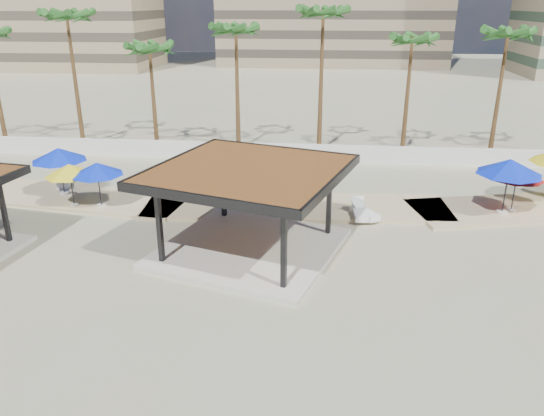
{
  "coord_description": "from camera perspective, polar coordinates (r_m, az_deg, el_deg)",
  "views": [
    {
      "loc": [
        3.36,
        -19.26,
        10.25
      ],
      "look_at": [
        1.08,
        3.34,
        1.4
      ],
      "focal_mm": 35.0,
      "sensor_mm": 36.0,
      "label": 1
    }
  ],
  "objects": [
    {
      "name": "palm_c",
      "position": [
        39.49,
        -13.02,
        15.99
      ],
      "size": [
        3.0,
        3.0,
        8.05
      ],
      "color": "brown",
      "rests_on": "ground"
    },
    {
      "name": "boundary_wall",
      "position": [
        36.72,
        0.3,
        6.05
      ],
      "size": [
        56.0,
        0.3,
        1.2
      ],
      "primitive_type": "cube",
      "color": "silver",
      "rests_on": "ground"
    },
    {
      "name": "ground",
      "position": [
        22.08,
        -3.69,
        -6.43
      ],
      "size": [
        200.0,
        200.0,
        0.0
      ],
      "primitive_type": "plane",
      "color": "tan",
      "rests_on": "ground"
    },
    {
      "name": "umbrella_b",
      "position": [
        29.42,
        -20.97,
        3.83
      ],
      "size": [
        3.26,
        3.26,
        2.27
      ],
      "rotation": [
        0.0,
        0.0,
        -0.34
      ],
      "color": "beige",
      "rests_on": "promenade"
    },
    {
      "name": "palm_f",
      "position": [
        38.37,
        14.83,
        16.67
      ],
      "size": [
        3.0,
        3.0,
        8.73
      ],
      "color": "brown",
      "rests_on": "ground"
    },
    {
      "name": "lounger_b",
      "position": [
        27.06,
        9.42,
        -0.47
      ],
      "size": [
        0.75,
        1.95,
        0.72
      ],
      "rotation": [
        0.0,
        0.0,
        1.64
      ],
      "color": "white",
      "rests_on": "promenade"
    },
    {
      "name": "umbrella_a",
      "position": [
        31.33,
        -21.97,
        5.35
      ],
      "size": [
        3.36,
        3.36,
        2.66
      ],
      "rotation": [
        0.0,
        0.0,
        0.13
      ],
      "color": "beige",
      "rests_on": "promenade"
    },
    {
      "name": "umbrella_f",
      "position": [
        28.75,
        -18.31,
        4.01
      ],
      "size": [
        2.89,
        2.89,
        2.4
      ],
      "rotation": [
        0.0,
        0.0,
        0.07
      ],
      "color": "beige",
      "rests_on": "promenade"
    },
    {
      "name": "promenade",
      "position": [
        28.83,
        2.68,
        0.56
      ],
      "size": [
        44.45,
        7.97,
        0.24
      ],
      "color": "#C6B284",
      "rests_on": "ground"
    },
    {
      "name": "umbrella_c",
      "position": [
        29.44,
        24.9,
        3.43
      ],
      "size": [
        3.41,
        3.41,
        2.37
      ],
      "rotation": [
        0.0,
        0.0,
        -0.34
      ],
      "color": "beige",
      "rests_on": "promenade"
    },
    {
      "name": "pavilion_central",
      "position": [
        22.63,
        -2.49,
        0.66
      ],
      "size": [
        9.48,
        9.48,
        3.83
      ],
      "rotation": [
        0.0,
        0.0,
        -0.31
      ],
      "color": "beige",
      "rests_on": "ground"
    },
    {
      "name": "lounger_a",
      "position": [
        33.75,
        -21.4,
        2.76
      ],
      "size": [
        1.31,
        2.17,
        0.78
      ],
      "rotation": [
        0.0,
        0.0,
        1.91
      ],
      "color": "white",
      "rests_on": "promenade"
    },
    {
      "name": "palm_g",
      "position": [
        39.29,
        23.99,
        16.3
      ],
      "size": [
        3.0,
        3.0,
        9.17
      ],
      "color": "brown",
      "rests_on": "ground"
    },
    {
      "name": "palm_e",
      "position": [
        37.68,
        5.52,
        19.6
      ],
      "size": [
        3.0,
        3.0,
        10.43
      ],
      "color": "brown",
      "rests_on": "ground"
    },
    {
      "name": "palm_b",
      "position": [
        42.19,
        -21.15,
        18.2
      ],
      "size": [
        3.0,
        3.0,
        10.18
      ],
      "color": "brown",
      "rests_on": "ground"
    },
    {
      "name": "umbrella_d",
      "position": [
        28.74,
        24.19,
        4.05
      ],
      "size": [
        3.29,
        3.29,
        2.88
      ],
      "rotation": [
        0.0,
        0.0,
        0.02
      ],
      "color": "beige",
      "rests_on": "promenade"
    },
    {
      "name": "palm_d",
      "position": [
        38.75,
        -3.9,
        18.11
      ],
      "size": [
        3.0,
        3.0,
        9.3
      ],
      "color": "brown",
      "rests_on": "ground"
    },
    {
      "name": "lounger_c",
      "position": [
        27.07,
        9.93,
        -0.5
      ],
      "size": [
        1.52,
        1.9,
        0.71
      ],
      "rotation": [
        0.0,
        0.0,
        2.14
      ],
      "color": "white",
      "rests_on": "promenade"
    }
  ]
}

